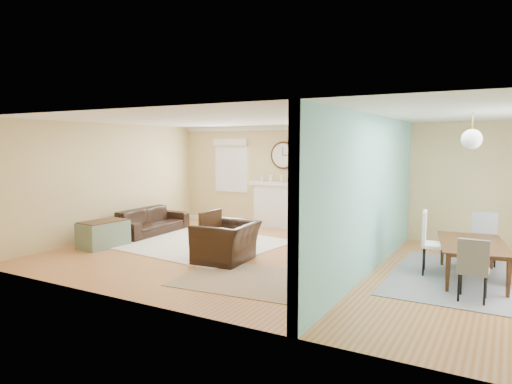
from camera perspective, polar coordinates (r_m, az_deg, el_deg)
floor at (r=8.49m, az=3.76°, el=-8.55°), size 9.00×9.00×0.00m
wall_back at (r=11.03m, az=10.54°, el=1.58°), size 9.00×0.02×2.60m
wall_front at (r=5.72m, az=-9.23°, el=-2.44°), size 9.00×0.02×2.60m
wall_left at (r=10.96m, az=-17.93°, el=1.37°), size 0.02×6.00×2.60m
ceiling at (r=8.23m, az=3.89°, el=9.26°), size 9.00×6.00×0.02m
partition at (r=8.00m, az=14.53°, el=0.26°), size 0.17×6.00×2.60m
fireplace at (r=11.56m, az=3.23°, el=-1.63°), size 1.70×0.30×1.17m
wall_clock at (r=11.54m, az=3.45°, el=4.60°), size 0.70×0.07×0.70m
window_left at (r=12.29m, az=-3.11°, el=3.79°), size 1.05×0.13×1.42m
window_right at (r=10.95m, az=10.75°, el=3.43°), size 1.05×0.13×1.42m
pendant at (r=7.44m, az=25.35°, el=5.97°), size 0.30×0.30×0.55m
rug_cream at (r=9.96m, az=-7.29°, el=-6.35°), size 3.60×3.21×0.02m
rug_jute at (r=7.36m, az=-1.36°, el=-10.79°), size 2.18×1.84×0.01m
rug_grey at (r=8.06m, az=25.50°, el=-9.87°), size 2.42×3.02×0.01m
sofa at (r=11.20m, az=-13.01°, el=-3.56°), size 0.88×2.08×0.60m
eames_chair at (r=8.35m, az=-3.69°, el=-6.27°), size 1.06×1.19×0.72m
green_chair at (r=10.46m, az=8.48°, el=-4.04°), size 0.97×0.97×0.63m
trunk at (r=10.03m, az=-18.53°, el=-4.98°), size 0.67×1.01×0.55m
credenza at (r=9.36m, az=14.50°, el=-4.84°), size 0.56×1.65×0.80m
tv at (r=9.26m, az=14.50°, el=-0.62°), size 0.15×1.02×0.59m
garden_stool at (r=8.29m, az=12.32°, el=-7.22°), size 0.35×0.35×0.51m
potted_plant at (r=8.20m, az=12.39°, el=-4.17°), size 0.44×0.45×0.38m
dining_table at (r=7.99m, az=25.59°, el=-7.84°), size 1.23×1.84×0.60m
dining_chair_n at (r=9.01m, az=26.68°, el=-4.79°), size 0.45×0.45×0.93m
dining_chair_s at (r=6.92m, az=25.55°, el=-8.09°), size 0.39×0.39×0.88m
dining_chair_w at (r=8.00m, az=21.68°, el=-5.35°), size 0.51×0.51×1.04m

